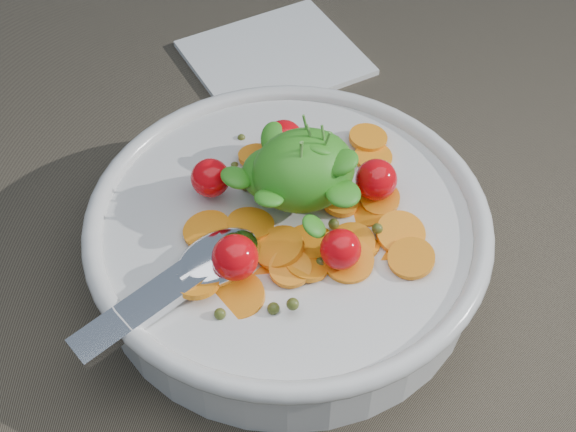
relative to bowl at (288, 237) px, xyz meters
name	(u,v)px	position (x,y,z in m)	size (l,w,h in m)	color
ground	(292,255)	(0.01, 0.01, -0.04)	(6.00, 6.00, 0.00)	brown
bowl	(288,237)	(0.00, 0.00, 0.00)	(0.34, 0.31, 0.13)	silver
napkin	(275,58)	(0.09, 0.26, -0.03)	(0.16, 0.14, 0.01)	white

